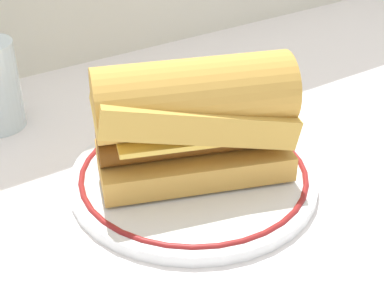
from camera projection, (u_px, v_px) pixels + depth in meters
name	position (u px, v px, depth m)	size (l,w,h in m)	color
ground_plane	(204.00, 178.00, 0.61)	(1.50, 1.50, 0.00)	white
plate	(192.00, 174.00, 0.60)	(0.25, 0.25, 0.01)	white
sausage_sandwich	(192.00, 116.00, 0.56)	(0.21, 0.15, 0.12)	gold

